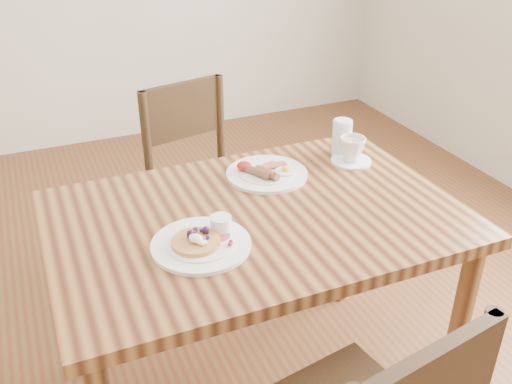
% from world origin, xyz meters
% --- Properties ---
extents(dining_table, '(1.20, 0.80, 0.75)m').
position_xyz_m(dining_table, '(0.00, 0.00, 0.65)').
color(dining_table, brown).
rests_on(dining_table, ground).
extents(chair_far, '(0.50, 0.50, 0.88)m').
position_xyz_m(chair_far, '(0.07, 0.74, 0.49)').
color(chair_far, '#382314').
rests_on(chair_far, ground).
extents(pancake_plate, '(0.27, 0.27, 0.06)m').
position_xyz_m(pancake_plate, '(-0.20, -0.10, 0.76)').
color(pancake_plate, white).
rests_on(pancake_plate, dining_table).
extents(breakfast_plate, '(0.27, 0.27, 0.04)m').
position_xyz_m(breakfast_plate, '(0.12, 0.21, 0.76)').
color(breakfast_plate, white).
rests_on(breakfast_plate, dining_table).
extents(teacup_saucer, '(0.14, 0.14, 0.09)m').
position_xyz_m(teacup_saucer, '(0.44, 0.18, 0.79)').
color(teacup_saucer, white).
rests_on(teacup_saucer, dining_table).
extents(water_glass, '(0.07, 0.07, 0.13)m').
position_xyz_m(water_glass, '(0.44, 0.26, 0.81)').
color(water_glass, silver).
rests_on(water_glass, dining_table).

